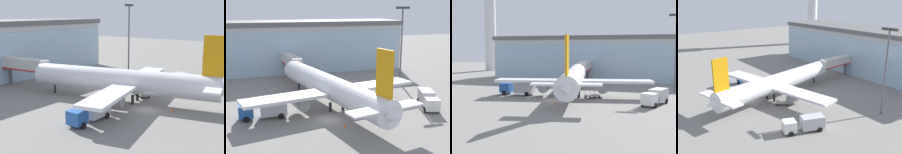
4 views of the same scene
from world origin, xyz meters
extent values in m
plane|color=gray|center=(0.00, 0.00, 0.00)|extent=(240.00, 240.00, 0.00)
cube|color=#B8B8B8|center=(0.00, 40.89, 6.03)|extent=(63.13, 17.17, 12.06)
cube|color=#A0BDD2|center=(-0.30, 33.41, 5.43)|extent=(61.30, 2.76, 10.86)
cube|color=#5D5D5D|center=(0.00, 40.89, 12.66)|extent=(64.39, 17.52, 1.20)
cube|color=beige|center=(-0.51, 27.93, 4.74)|extent=(2.86, 11.71, 2.40)
cube|color=red|center=(-0.51, 27.93, 3.69)|extent=(2.91, 11.72, 0.30)
cylinder|color=#4C4C51|center=(-0.76, 32.28, 1.77)|extent=(0.70, 0.70, 3.54)
cylinder|color=silver|center=(-48.52, 62.62, 18.22)|extent=(4.57, 4.57, 36.45)
cylinder|color=#59595E|center=(22.02, 16.57, 8.27)|extent=(0.36, 0.36, 16.54)
cube|color=#333338|center=(22.02, 16.57, 16.79)|extent=(3.20, 0.40, 0.50)
cylinder|color=silver|center=(1.86, 5.98, 3.61)|extent=(9.95, 33.49, 4.03)
cone|color=silver|center=(-1.13, 22.36, 3.61)|extent=(4.50, 3.68, 4.03)
cone|color=silver|center=(4.86, -10.41, 3.61)|extent=(4.29, 4.59, 3.63)
cube|color=silver|center=(2.16, 4.34, 3.21)|extent=(31.16, 9.68, 0.50)
cube|color=silver|center=(4.68, -9.42, 4.22)|extent=(11.25, 4.34, 0.30)
cube|color=orange|center=(4.59, -8.93, 8.74)|extent=(0.93, 3.21, 6.22)
cylinder|color=gray|center=(-3.70, 3.78, 1.86)|extent=(2.64, 3.53, 2.10)
cylinder|color=gray|center=(7.85, 5.89, 1.86)|extent=(2.64, 3.53, 2.10)
cylinder|color=black|center=(1.15, 3.14, 0.80)|extent=(0.50, 0.50, 1.60)
cylinder|color=black|center=(3.53, 3.57, 0.80)|extent=(0.50, 0.50, 1.60)
cylinder|color=black|center=(-0.59, 19.41, 0.80)|extent=(0.40, 0.40, 1.60)
cube|color=#2659A5|center=(-12.20, 3.94, 1.40)|extent=(2.28, 2.28, 1.90)
cube|color=silver|center=(-8.01, 3.77, 1.55)|extent=(4.08, 2.35, 2.20)
cylinder|color=black|center=(-12.25, 2.84, 0.45)|extent=(0.91, 0.33, 0.90)
cylinder|color=black|center=(-12.16, 5.04, 0.45)|extent=(0.91, 0.33, 0.90)
cylinder|color=black|center=(-7.05, 2.64, 0.45)|extent=(0.91, 0.33, 0.90)
cylinder|color=black|center=(-6.97, 4.83, 0.45)|extent=(0.91, 0.33, 0.90)
cube|color=silver|center=(16.89, -2.57, 1.40)|extent=(2.85, 2.85, 1.90)
cube|color=#B2B2B7|center=(18.41, 1.34, 1.55)|extent=(3.50, 4.53, 2.20)
cylinder|color=black|center=(17.91, -2.97, 0.45)|extent=(0.61, 0.95, 0.90)
cylinder|color=black|center=(15.86, -2.17, 0.45)|extent=(0.61, 0.95, 0.90)
cylinder|color=black|center=(19.80, 1.87, 0.45)|extent=(0.61, 0.95, 0.90)
cylinder|color=black|center=(17.75, 2.67, 0.45)|extent=(0.61, 0.95, 0.90)
cube|color=#9E998C|center=(6.15, 3.89, 0.52)|extent=(3.04, 3.17, 0.16)
cylinder|color=black|center=(6.33, 5.21, 0.22)|extent=(0.38, 0.41, 0.44)
cylinder|color=#9E998C|center=(6.33, 5.21, 1.05)|extent=(0.08, 0.08, 0.90)
cylinder|color=black|center=(7.43, 4.27, 0.22)|extent=(0.38, 0.41, 0.44)
cylinder|color=#9E998C|center=(7.43, 4.27, 1.05)|extent=(0.08, 0.08, 0.90)
cylinder|color=black|center=(4.88, 3.51, 0.22)|extent=(0.38, 0.41, 0.44)
cylinder|color=#9E998C|center=(4.88, 3.51, 1.05)|extent=(0.08, 0.08, 0.90)
cylinder|color=black|center=(5.97, 2.57, 0.22)|extent=(0.38, 0.41, 0.44)
cylinder|color=#9E998C|center=(5.97, 2.57, 1.05)|extent=(0.08, 0.08, 0.90)
cone|color=orange|center=(1.11, -4.00, 0.28)|extent=(0.36, 0.36, 0.55)
cone|color=orange|center=(15.52, 2.55, 0.28)|extent=(0.36, 0.36, 0.55)
camera|label=1|loc=(-42.55, -22.31, 15.31)|focal=50.00mm
camera|label=2|loc=(-13.79, -43.58, 17.14)|focal=50.00mm
camera|label=3|loc=(17.40, -55.17, 10.01)|focal=50.00mm
camera|label=4|loc=(48.53, -27.14, 22.48)|focal=42.00mm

